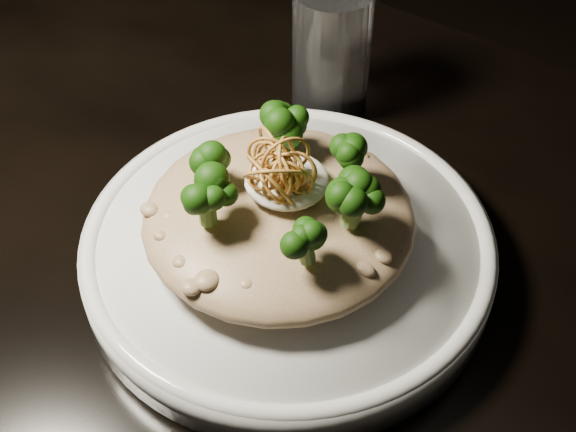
% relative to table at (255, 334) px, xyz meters
% --- Properties ---
extents(table, '(1.10, 0.80, 0.75)m').
position_rel_table_xyz_m(table, '(0.00, 0.00, 0.00)').
color(table, black).
rests_on(table, ground).
extents(plate, '(0.31, 0.31, 0.03)m').
position_rel_table_xyz_m(plate, '(0.02, 0.02, 0.10)').
color(plate, silver).
rests_on(plate, table).
extents(risotto, '(0.20, 0.20, 0.04)m').
position_rel_table_xyz_m(risotto, '(0.01, 0.02, 0.14)').
color(risotto, brown).
rests_on(risotto, plate).
extents(broccoli, '(0.13, 0.13, 0.05)m').
position_rel_table_xyz_m(broccoli, '(0.02, 0.02, 0.18)').
color(broccoli, black).
rests_on(broccoli, risotto).
extents(cheese, '(0.06, 0.06, 0.02)m').
position_rel_table_xyz_m(cheese, '(0.02, 0.03, 0.17)').
color(cheese, silver).
rests_on(cheese, risotto).
extents(shallots, '(0.07, 0.07, 0.04)m').
position_rel_table_xyz_m(shallots, '(0.02, 0.02, 0.20)').
color(shallots, brown).
rests_on(shallots, cheese).
extents(drinking_glass, '(0.09, 0.09, 0.12)m').
position_rel_table_xyz_m(drinking_glass, '(-0.06, 0.21, 0.15)').
color(drinking_glass, white).
rests_on(drinking_glass, table).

